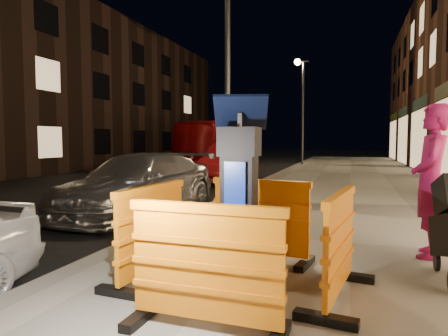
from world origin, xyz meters
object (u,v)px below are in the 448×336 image
(barrier_bldgside, at_px, (340,246))
(car_red, at_px, (231,182))
(parking_kiosk, at_px, (239,199))
(car_silver, at_px, (139,214))
(bus_doubledecker, at_px, (218,165))
(man, at_px, (431,181))
(barrier_front, at_px, (206,268))
(barrier_back, at_px, (260,220))
(barrier_kerbside, at_px, (152,232))

(barrier_bldgside, bearing_deg, car_red, 30.09)
(barrier_bldgside, xyz_separation_m, car_red, (-4.29, 10.94, -0.64))
(parking_kiosk, height_order, car_red, parking_kiosk)
(car_silver, bearing_deg, bus_doubledecker, 108.68)
(car_silver, distance_m, man, 5.86)
(barrier_front, relative_size, bus_doubledecker, 0.13)
(barrier_front, xyz_separation_m, man, (1.99, 2.69, 0.46))
(parking_kiosk, bearing_deg, barrier_back, 96.65)
(barrier_bldgside, bearing_deg, man, -22.12)
(barrier_kerbside, bearing_deg, parking_kiosk, -85.35)
(barrier_front, distance_m, man, 3.37)
(barrier_kerbside, relative_size, car_silver, 0.28)
(barrier_back, xyz_separation_m, barrier_kerbside, (-0.95, -0.95, 0.00))
(parking_kiosk, height_order, barrier_kerbside, parking_kiosk)
(car_silver, xyz_separation_m, car_red, (0.00, 7.03, 0.00))
(man, bearing_deg, parking_kiosk, -38.65)
(car_silver, bearing_deg, barrier_back, -35.26)
(barrier_front, relative_size, barrier_kerbside, 1.00)
(car_silver, distance_m, car_red, 7.03)
(car_silver, xyz_separation_m, bus_doubledecker, (-3.64, 16.43, 0.00))
(barrier_back, relative_size, barrier_bldgside, 1.00)
(barrier_bldgside, distance_m, bus_doubledecker, 21.84)
(parking_kiosk, bearing_deg, barrier_bldgside, 6.65)
(man, bearing_deg, car_silver, -101.96)
(parking_kiosk, bearing_deg, car_red, 113.65)
(barrier_kerbside, relative_size, car_red, 0.29)
(barrier_back, relative_size, man, 0.66)
(barrier_kerbside, relative_size, bus_doubledecker, 0.13)
(barrier_kerbside, xyz_separation_m, car_silver, (-2.40, 3.91, -0.64))
(barrier_front, bearing_deg, man, 55.21)
(parking_kiosk, xyz_separation_m, barrier_back, (0.00, 0.95, -0.39))
(car_silver, height_order, bus_doubledecker, bus_doubledecker)
(car_silver, relative_size, man, 2.37)
(car_silver, relative_size, car_red, 1.02)
(man, bearing_deg, barrier_kerbside, -49.22)
(barrier_bldgside, bearing_deg, barrier_back, 53.65)
(bus_doubledecker, xyz_separation_m, man, (8.98, -18.59, 1.10))
(barrier_front, xyz_separation_m, car_silver, (-3.35, 4.86, -0.64))
(barrier_back, height_order, car_red, barrier_back)
(parking_kiosk, distance_m, car_silver, 5.25)
(barrier_kerbside, height_order, barrier_bldgside, same)
(car_silver, bearing_deg, barrier_bldgside, -36.08)
(bus_doubledecker, bearing_deg, parking_kiosk, -72.57)
(barrier_back, height_order, man, man)
(barrier_bldgside, distance_m, car_silver, 5.84)
(parking_kiosk, bearing_deg, car_silver, 137.26)
(barrier_back, height_order, car_silver, barrier_back)
(parking_kiosk, height_order, man, man)
(barrier_back, bearing_deg, barrier_kerbside, -125.35)
(parking_kiosk, relative_size, man, 0.93)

